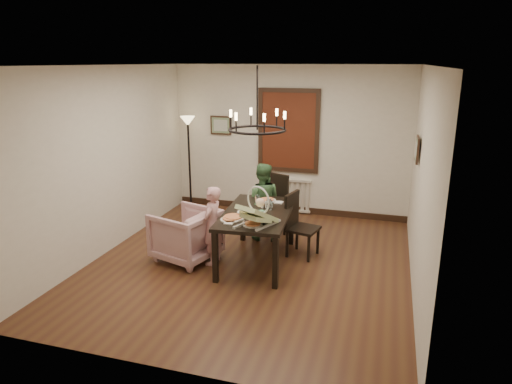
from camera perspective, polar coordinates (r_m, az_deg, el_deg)
The scene contains 17 objects.
room_shell at distance 6.64m, azimuth 0.11°, elevation 3.42°, with size 4.51×5.00×2.81m.
dining_table at distance 6.57m, azimuth 0.15°, elevation -3.19°, with size 1.05×1.71×0.77m.
chair_far at distance 7.59m, azimuth 1.68°, elevation -1.77°, with size 0.46×0.46×1.06m, color black, non-canonical shape.
chair_right at distance 6.88m, azimuth 5.92°, elevation -4.14°, with size 0.43×0.43×0.97m, color black, non-canonical shape.
armchair at distance 6.84m, azimuth -8.77°, elevation -5.30°, with size 0.82×0.84×0.77m, color #C4969C.
elderly_woman at distance 6.62m, azimuth -5.49°, elevation -5.01°, with size 0.35×0.23×0.96m, color #C88D8F.
seated_man at distance 7.48m, azimuth 0.75°, elevation -2.02°, with size 0.52×0.40×1.06m, color #436E41.
baby_bouncer at distance 5.96m, azimuth 0.15°, elevation -2.54°, with size 0.40×0.55×0.36m, color #C3D492, non-canonical shape.
salad_bowl at distance 6.39m, azimuth -1.18°, elevation -2.61°, with size 0.30×0.30×0.07m, color white.
pizza_platter at distance 6.26m, azimuth -2.82°, elevation -3.18°, with size 0.30×0.30×0.04m, color tan.
drinking_glass at distance 6.62m, azimuth 1.82°, elevation -1.68°, with size 0.06×0.06×0.13m, color silver.
window_blinds at distance 8.60m, azimuth 4.08°, elevation 7.64°, with size 1.00×0.03×1.40m, color #612513.
radiator at distance 8.88m, azimuth 3.95°, elevation -0.34°, with size 0.92×0.12×0.62m, color silver, non-canonical shape.
picture_back at distance 8.98m, azimuth -4.42°, elevation 8.32°, with size 0.42×0.03×0.36m, color black.
picture_right at distance 6.86m, azimuth 19.51°, elevation 5.05°, with size 0.42×0.03×0.36m, color black.
floor_lamp at distance 9.03m, azimuth -8.31°, elevation 3.41°, with size 0.30×0.30×1.80m, color black, non-canonical shape.
chandelier at distance 6.27m, azimuth 0.15°, elevation 7.78°, with size 0.80×0.80×0.04m, color black.
Camera 1 is at (1.82, -5.85, 2.85)m, focal length 32.00 mm.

